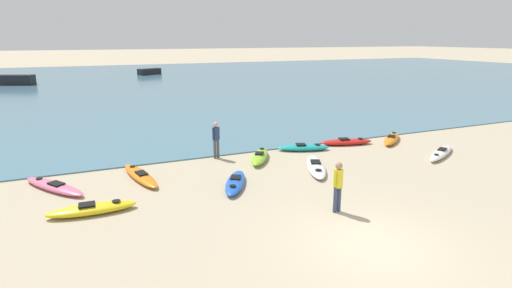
# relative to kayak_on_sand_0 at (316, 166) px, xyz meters

# --- Properties ---
(ground_plane) EXTENTS (400.00, 400.00, 0.00)m
(ground_plane) POSITION_rel_kayak_on_sand_0_xyz_m (-2.03, -6.19, -0.14)
(ground_plane) COLOR tan
(bay_water) EXTENTS (160.00, 70.00, 0.06)m
(bay_water) POSITION_rel_kayak_on_sand_0_xyz_m (-2.03, 38.50, -0.11)
(bay_water) COLOR teal
(bay_water) RESTS_ON ground_plane
(kayak_on_sand_0) EXTENTS (2.06, 3.25, 0.32)m
(kayak_on_sand_0) POSITION_rel_kayak_on_sand_0_xyz_m (0.00, 0.00, 0.00)
(kayak_on_sand_0) COLOR white
(kayak_on_sand_0) RESTS_ON ground_plane
(kayak_on_sand_1) EXTENTS (1.31, 3.44, 0.31)m
(kayak_on_sand_1) POSITION_rel_kayak_on_sand_0_xyz_m (-7.10, 1.80, -0.00)
(kayak_on_sand_1) COLOR orange
(kayak_on_sand_1) RESTS_ON ground_plane
(kayak_on_sand_2) EXTENTS (2.90, 1.40, 0.35)m
(kayak_on_sand_2) POSITION_rel_kayak_on_sand_0_xyz_m (3.65, 2.90, 0.02)
(kayak_on_sand_2) COLOR red
(kayak_on_sand_2) RESTS_ON ground_plane
(kayak_on_sand_3) EXTENTS (1.85, 2.71, 0.34)m
(kayak_on_sand_3) POSITION_rel_kayak_on_sand_0_xyz_m (-3.88, -0.51, 0.01)
(kayak_on_sand_3) COLOR blue
(kayak_on_sand_3) RESTS_ON ground_plane
(kayak_on_sand_4) EXTENTS (1.95, 2.58, 0.40)m
(kayak_on_sand_4) POSITION_rel_kayak_on_sand_0_xyz_m (-1.68, 2.16, 0.04)
(kayak_on_sand_4) COLOR #8CCC2D
(kayak_on_sand_4) RESTS_ON ground_plane
(kayak_on_sand_5) EXTENTS (2.49, 3.17, 0.30)m
(kayak_on_sand_5) POSITION_rel_kayak_on_sand_0_xyz_m (-10.22, 1.83, -0.01)
(kayak_on_sand_5) COLOR #E5668C
(kayak_on_sand_5) RESTS_ON ground_plane
(kayak_on_sand_6) EXTENTS (2.77, 0.85, 0.35)m
(kayak_on_sand_6) POSITION_rel_kayak_on_sand_0_xyz_m (-8.98, -0.98, 0.02)
(kayak_on_sand_6) COLOR yellow
(kayak_on_sand_6) RESTS_ON ground_plane
(kayak_on_sand_7) EXTENTS (2.72, 1.57, 0.34)m
(kayak_on_sand_7) POSITION_rel_kayak_on_sand_0_xyz_m (1.00, 2.83, 0.01)
(kayak_on_sand_7) COLOR teal
(kayak_on_sand_7) RESTS_ON ground_plane
(kayak_on_sand_8) EXTENTS (3.16, 2.10, 0.33)m
(kayak_on_sand_8) POSITION_rel_kayak_on_sand_0_xyz_m (6.59, -0.63, 0.00)
(kayak_on_sand_8) COLOR white
(kayak_on_sand_8) RESTS_ON ground_plane
(kayak_on_sand_9) EXTENTS (2.67, 2.40, 0.37)m
(kayak_on_sand_9) POSITION_rel_kayak_on_sand_0_xyz_m (6.31, 2.46, 0.03)
(kayak_on_sand_9) COLOR orange
(kayak_on_sand_9) RESTS_ON ground_plane
(person_near_foreground) EXTENTS (0.34, 0.25, 1.69)m
(person_near_foreground) POSITION_rel_kayak_on_sand_0_xyz_m (-1.67, -4.00, 0.83)
(person_near_foreground) COLOR #384260
(person_near_foreground) RESTS_ON ground_plane
(person_near_waterline) EXTENTS (0.35, 0.25, 1.73)m
(person_near_waterline) POSITION_rel_kayak_on_sand_0_xyz_m (-3.42, 3.27, 0.86)
(person_near_waterline) COLOR #4C4C4C
(person_near_waterline) RESTS_ON ground_plane
(moored_boat_1) EXTENTS (4.99, 3.17, 1.18)m
(moored_boat_1) POSITION_rel_kayak_on_sand_0_xyz_m (-16.51, 41.25, 0.51)
(moored_boat_1) COLOR black
(moored_boat_1) RESTS_ON bay_water
(moored_boat_2) EXTENTS (3.68, 2.58, 0.92)m
(moored_boat_2) POSITION_rel_kayak_on_sand_0_xyz_m (0.53, 48.77, 0.38)
(moored_boat_2) COLOR black
(moored_boat_2) RESTS_ON bay_water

